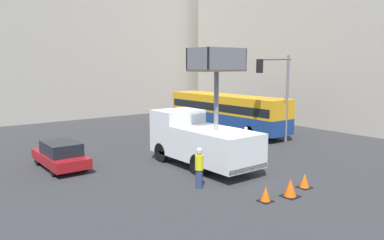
# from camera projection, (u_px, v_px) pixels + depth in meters

# --- Properties ---
(ground_plane) EXTENTS (120.00, 120.00, 0.00)m
(ground_plane) POSITION_uv_depth(u_px,v_px,m) (215.00, 169.00, 19.84)
(ground_plane) COLOR #333335
(building_backdrop_far) EXTENTS (44.00, 10.00, 16.98)m
(building_backdrop_far) POSITION_uv_depth(u_px,v_px,m) (48.00, 36.00, 39.84)
(building_backdrop_far) COLOR #BCB2A3
(building_backdrop_far) RESTS_ON ground_plane
(building_backdrop_side) EXTENTS (10.00, 28.00, 16.67)m
(building_backdrop_side) POSITION_uv_depth(u_px,v_px,m) (329.00, 35.00, 36.23)
(building_backdrop_side) COLOR #BCB2A3
(building_backdrop_side) RESTS_ON ground_plane
(utility_truck) EXTENTS (2.59, 6.73, 6.30)m
(utility_truck) POSITION_uv_depth(u_px,v_px,m) (201.00, 138.00, 20.20)
(utility_truck) COLOR white
(utility_truck) RESTS_ON ground_plane
(city_bus) EXTENTS (2.49, 11.87, 3.03)m
(city_bus) POSITION_uv_depth(u_px,v_px,m) (226.00, 110.00, 30.90)
(city_bus) COLOR navy
(city_bus) RESTS_ON ground_plane
(traffic_light_pole) EXTENTS (3.01, 2.76, 6.15)m
(traffic_light_pole) POSITION_uv_depth(u_px,v_px,m) (278.00, 85.00, 25.59)
(traffic_light_pole) COLOR slate
(traffic_light_pole) RESTS_ON ground_plane
(road_worker_near_truck) EXTENTS (0.38, 0.38, 1.86)m
(road_worker_near_truck) POSITION_uv_depth(u_px,v_px,m) (199.00, 168.00, 16.65)
(road_worker_near_truck) COLOR navy
(road_worker_near_truck) RESTS_ON ground_plane
(road_worker_directing) EXTENTS (0.38, 0.38, 1.74)m
(road_worker_directing) POSITION_uv_depth(u_px,v_px,m) (246.00, 141.00, 22.91)
(road_worker_directing) COLOR navy
(road_worker_directing) RESTS_ON ground_plane
(traffic_cone_near_truck) EXTENTS (0.58, 0.58, 0.66)m
(traffic_cone_near_truck) POSITION_uv_depth(u_px,v_px,m) (305.00, 181.00, 16.79)
(traffic_cone_near_truck) COLOR black
(traffic_cone_near_truck) RESTS_ON ground_plane
(traffic_cone_mid_road) EXTENTS (0.54, 0.54, 0.62)m
(traffic_cone_mid_road) POSITION_uv_depth(u_px,v_px,m) (266.00, 194.00, 15.10)
(traffic_cone_mid_road) COLOR black
(traffic_cone_mid_road) RESTS_ON ground_plane
(traffic_cone_far_side) EXTENTS (0.68, 0.68, 0.77)m
(traffic_cone_far_side) POSITION_uv_depth(u_px,v_px,m) (290.00, 188.00, 15.64)
(traffic_cone_far_side) COLOR black
(traffic_cone_far_side) RESTS_ON ground_plane
(parked_car_curbside) EXTENTS (1.81, 4.31, 1.45)m
(parked_car_curbside) POSITION_uv_depth(u_px,v_px,m) (61.00, 155.00, 19.92)
(parked_car_curbside) COLOR maroon
(parked_car_curbside) RESTS_ON ground_plane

